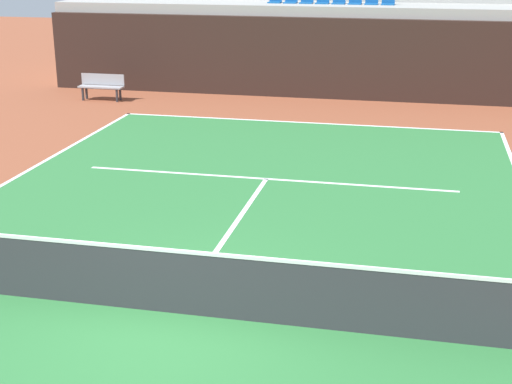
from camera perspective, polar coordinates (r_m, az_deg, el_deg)
The scene contains 11 objects.
ground_plane at distance 10.63m, azimuth -6.33°, elevation -9.24°, with size 80.00×80.00×0.00m, color brown.
court_surface at distance 10.63m, azimuth -6.33°, elevation -9.22°, with size 11.00×24.00×0.01m, color #2D7238.
baseline_far at distance 21.63m, azimuth 3.80°, elevation 5.34°, with size 11.00×0.10×0.00m, color white.
service_line_far at distance 16.36m, azimuth 0.80°, elevation 1.01°, with size 8.26×0.10×0.00m, color white.
centre_service_line at distance 13.42m, azimuth -1.99°, elevation -3.00°, with size 0.10×6.40×0.00m, color white.
back_wall at distance 25.06m, azimuth 5.21°, elevation 10.16°, with size 19.21×0.30×2.64m, color black.
stands_tier_lower at distance 26.36m, azimuth 5.62°, elevation 10.94°, with size 19.21×2.40×2.98m, color #9E9E99.
stands_tier_upper at distance 28.68m, azimuth 6.25°, elevation 12.32°, with size 19.21×2.40×3.77m, color #9E9E99.
seating_row_lower at distance 26.29m, azimuth 5.76°, elevation 14.45°, with size 4.31×0.44×0.44m.
tennis_net at distance 10.41m, azimuth -6.43°, elevation -6.76°, with size 11.08×0.08×1.07m.
player_bench at distance 25.28m, azimuth -11.75°, elevation 8.06°, with size 1.50×0.40×0.85m.
Camera 1 is at (3.15, -8.88, 4.93)m, focal length 52.13 mm.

